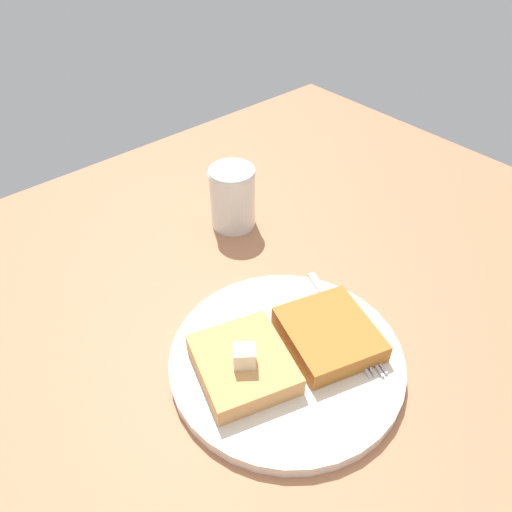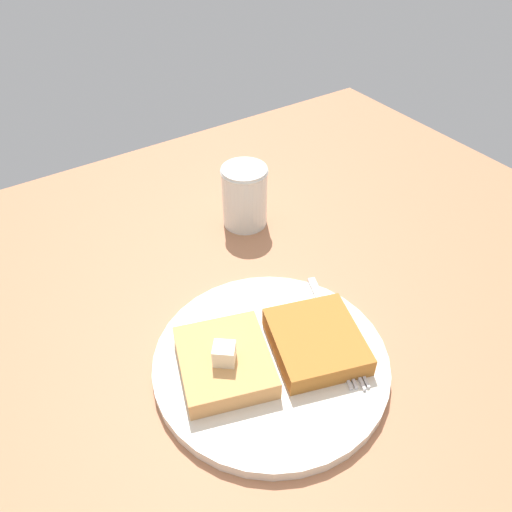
{
  "view_description": "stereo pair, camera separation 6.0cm",
  "coord_description": "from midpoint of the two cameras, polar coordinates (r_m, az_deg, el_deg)",
  "views": [
    {
      "loc": [
        -22.25,
        -15.6,
        45.69
      ],
      "look_at": [
        7.37,
        18.42,
        6.44
      ],
      "focal_mm": 35.0,
      "sensor_mm": 36.0,
      "label": 1
    },
    {
      "loc": [
        -17.5,
        -19.21,
        45.69
      ],
      "look_at": [
        7.37,
        18.42,
        6.44
      ],
      "focal_mm": 35.0,
      "sensor_mm": 36.0,
      "label": 2
    }
  ],
  "objects": [
    {
      "name": "table_surface",
      "position": [
        0.52,
        8.19,
        -19.12
      ],
      "size": [
        116.61,
        116.61,
        1.94
      ],
      "primitive_type": "cube",
      "color": "#B1724D",
      "rests_on": "ground"
    },
    {
      "name": "fork",
      "position": [
        0.56,
        12.16,
        -8.91
      ],
      "size": [
        7.05,
        15.46,
        0.36
      ],
      "color": "silver",
      "rests_on": "plate"
    },
    {
      "name": "toast_slice_left",
      "position": [
        0.52,
        -0.23,
        -12.15
      ],
      "size": [
        11.57,
        12.19,
        2.27
      ],
      "primitive_type": "cube",
      "rotation": [
        0.0,
        0.0,
        -0.31
      ],
      "color": "tan",
      "rests_on": "plate"
    },
    {
      "name": "toast_slice_middle",
      "position": [
        0.54,
        10.09,
        -9.7
      ],
      "size": [
        11.57,
        12.19,
        2.27
      ],
      "primitive_type": "cube",
      "rotation": [
        0.0,
        0.0,
        -0.31
      ],
      "color": "#B26D2B",
      "rests_on": "plate"
    },
    {
      "name": "syrup_jar",
      "position": [
        0.7,
        1.16,
        6.63
      ],
      "size": [
        6.52,
        6.52,
        8.95
      ],
      "color": "#542C08",
      "rests_on": "table_surface"
    },
    {
      "name": "butter_pat_primary",
      "position": [
        0.49,
        -0.14,
        -11.29
      ],
      "size": [
        2.88,
        2.85,
        2.15
      ],
      "primitive_type": "cube",
      "rotation": [
        0.0,
        0.0,
        2.47
      ],
      "color": "#F4EAC7",
      "rests_on": "toast_slice_left"
    },
    {
      "name": "plate",
      "position": [
        0.54,
        4.96,
        -12.07
      ],
      "size": [
        24.76,
        24.76,
        1.38
      ],
      "color": "silver",
      "rests_on": "table_surface"
    }
  ]
}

